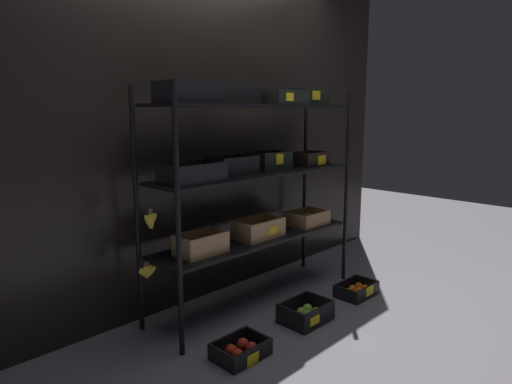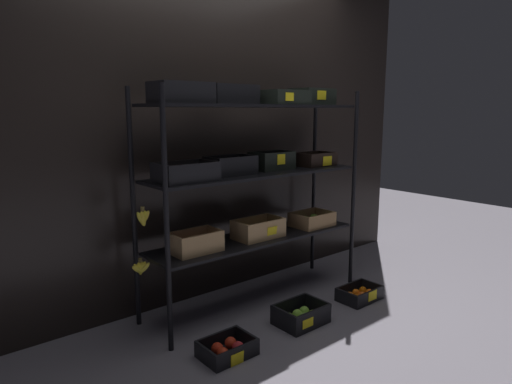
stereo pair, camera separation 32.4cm
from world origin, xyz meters
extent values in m
plane|color=slate|center=(0.00, 0.00, 0.00)|extent=(10.00, 10.00, 0.00)
cube|color=black|center=(0.00, 0.42, 1.42)|extent=(4.09, 0.12, 2.84)
cylinder|color=black|center=(-0.85, -0.22, 0.78)|extent=(0.03, 0.03, 1.57)
cylinder|color=black|center=(0.85, -0.22, 0.78)|extent=(0.03, 0.03, 1.57)
cylinder|color=black|center=(-0.85, 0.22, 0.78)|extent=(0.03, 0.03, 1.57)
cylinder|color=black|center=(0.85, 0.22, 0.78)|extent=(0.03, 0.03, 1.57)
cube|color=black|center=(0.00, 0.00, 0.49)|extent=(1.66, 0.40, 0.02)
cube|color=black|center=(0.00, 0.00, 0.97)|extent=(1.66, 0.40, 0.02)
cube|color=black|center=(0.00, 0.00, 1.45)|extent=(1.66, 0.40, 0.02)
cube|color=tan|center=(-0.54, -0.02, 0.51)|extent=(0.32, 0.20, 0.01)
cube|color=tan|center=(-0.54, -0.12, 0.58)|extent=(0.32, 0.02, 0.13)
cube|color=tan|center=(-0.54, 0.07, 0.58)|extent=(0.32, 0.02, 0.13)
cube|color=tan|center=(-0.69, -0.02, 0.58)|extent=(0.02, 0.17, 0.13)
cube|color=tan|center=(-0.38, -0.02, 0.58)|extent=(0.02, 0.17, 0.13)
sphere|color=orange|center=(-0.62, -0.05, 0.54)|extent=(0.06, 0.06, 0.06)
sphere|color=orange|center=(-0.54, -0.06, 0.54)|extent=(0.06, 0.06, 0.06)
sphere|color=orange|center=(-0.46, -0.05, 0.54)|extent=(0.06, 0.06, 0.06)
sphere|color=orange|center=(-0.61, 0.01, 0.54)|extent=(0.06, 0.06, 0.06)
sphere|color=orange|center=(-0.53, 0.00, 0.54)|extent=(0.06, 0.06, 0.06)
sphere|color=orange|center=(-0.46, 0.01, 0.54)|extent=(0.06, 0.06, 0.06)
cube|color=tan|center=(0.00, -0.03, 0.51)|extent=(0.36, 0.21, 0.01)
cube|color=tan|center=(0.00, -0.12, 0.58)|extent=(0.36, 0.02, 0.13)
cube|color=tan|center=(0.00, 0.07, 0.58)|extent=(0.36, 0.02, 0.13)
cube|color=tan|center=(-0.17, -0.03, 0.58)|extent=(0.02, 0.18, 0.13)
cube|color=tan|center=(0.17, -0.03, 0.58)|extent=(0.02, 0.18, 0.13)
ellipsoid|color=yellow|center=(-0.09, -0.05, 0.55)|extent=(0.06, 0.06, 0.08)
ellipsoid|color=yellow|center=(-0.03, -0.06, 0.55)|extent=(0.06, 0.06, 0.08)
ellipsoid|color=yellow|center=(0.03, -0.06, 0.55)|extent=(0.06, 0.06, 0.08)
ellipsoid|color=yellow|center=(0.11, -0.06, 0.55)|extent=(0.06, 0.06, 0.08)
ellipsoid|color=yellow|center=(-0.10, 0.01, 0.55)|extent=(0.06, 0.06, 0.08)
ellipsoid|color=yellow|center=(-0.03, 0.01, 0.55)|extent=(0.06, 0.06, 0.08)
ellipsoid|color=yellow|center=(0.04, 0.00, 0.55)|extent=(0.06, 0.06, 0.08)
ellipsoid|color=yellow|center=(0.10, 0.00, 0.55)|extent=(0.06, 0.06, 0.08)
cube|color=yellow|center=(0.04, -0.13, 0.57)|extent=(0.09, 0.01, 0.06)
cube|color=#A87F51|center=(0.55, -0.04, 0.51)|extent=(0.32, 0.24, 0.01)
cube|color=#A87F51|center=(0.55, -0.15, 0.56)|extent=(0.32, 0.02, 0.10)
cube|color=#A87F51|center=(0.55, 0.07, 0.56)|extent=(0.32, 0.02, 0.10)
cube|color=#A87F51|center=(0.40, -0.04, 0.56)|extent=(0.02, 0.21, 0.10)
cube|color=#A87F51|center=(0.70, -0.04, 0.56)|extent=(0.02, 0.21, 0.10)
sphere|color=#87BA37|center=(0.49, -0.08, 0.55)|extent=(0.07, 0.07, 0.07)
sphere|color=#8EC943|center=(0.61, -0.08, 0.55)|extent=(0.07, 0.07, 0.07)
sphere|color=#88B943|center=(0.50, -0.02, 0.55)|extent=(0.07, 0.07, 0.07)
sphere|color=#81B73B|center=(0.61, -0.01, 0.55)|extent=(0.07, 0.07, 0.07)
cube|color=black|center=(-0.61, -0.04, 0.99)|extent=(0.37, 0.24, 0.01)
cube|color=black|center=(-0.61, -0.16, 1.05)|extent=(0.37, 0.02, 0.11)
cube|color=black|center=(-0.61, 0.07, 1.05)|extent=(0.37, 0.02, 0.11)
cube|color=black|center=(-0.78, -0.04, 1.05)|extent=(0.02, 0.21, 0.11)
cube|color=black|center=(-0.43, -0.04, 1.05)|extent=(0.02, 0.21, 0.11)
sphere|color=orange|center=(-0.70, -0.08, 1.03)|extent=(0.07, 0.07, 0.07)
sphere|color=orange|center=(-0.60, -0.07, 1.03)|extent=(0.07, 0.07, 0.07)
sphere|color=orange|center=(-0.52, -0.08, 1.03)|extent=(0.07, 0.07, 0.07)
sphere|color=orange|center=(-0.70, -0.01, 1.03)|extent=(0.07, 0.07, 0.07)
sphere|color=orange|center=(-0.61, -0.01, 1.03)|extent=(0.07, 0.07, 0.07)
sphere|color=orange|center=(-0.52, -0.01, 1.03)|extent=(0.07, 0.07, 0.07)
cube|color=black|center=(-0.21, 0.03, 0.99)|extent=(0.33, 0.21, 0.01)
cube|color=black|center=(-0.21, -0.07, 1.05)|extent=(0.33, 0.02, 0.12)
cube|color=black|center=(-0.21, 0.12, 1.05)|extent=(0.33, 0.02, 0.12)
cube|color=black|center=(-0.36, 0.03, 1.05)|extent=(0.02, 0.18, 0.12)
cube|color=black|center=(-0.05, 0.03, 1.05)|extent=(0.02, 0.18, 0.12)
ellipsoid|color=brown|center=(-0.30, -0.01, 1.03)|extent=(0.05, 0.05, 0.07)
ellipsoid|color=brown|center=(-0.24, 0.00, 1.03)|extent=(0.05, 0.05, 0.07)
ellipsoid|color=brown|center=(-0.18, 0.00, 1.03)|extent=(0.05, 0.05, 0.07)
ellipsoid|color=brown|center=(-0.11, -0.01, 1.03)|extent=(0.05, 0.05, 0.07)
ellipsoid|color=brown|center=(-0.30, 0.05, 1.03)|extent=(0.05, 0.05, 0.07)
ellipsoid|color=brown|center=(-0.24, 0.06, 1.03)|extent=(0.05, 0.05, 0.07)
ellipsoid|color=brown|center=(-0.18, 0.06, 1.03)|extent=(0.05, 0.05, 0.07)
ellipsoid|color=brown|center=(-0.12, 0.06, 1.03)|extent=(0.05, 0.05, 0.07)
cube|color=black|center=(0.20, 0.05, 0.99)|extent=(0.31, 0.20, 0.01)
cube|color=black|center=(0.20, -0.04, 1.06)|extent=(0.31, 0.02, 0.12)
cube|color=black|center=(0.20, 0.14, 1.06)|extent=(0.31, 0.02, 0.12)
cube|color=black|center=(0.05, 0.05, 1.06)|extent=(0.02, 0.17, 0.12)
cube|color=black|center=(0.34, 0.05, 1.06)|extent=(0.02, 0.17, 0.12)
sphere|color=#572E4D|center=(0.11, 0.02, 1.02)|extent=(0.05, 0.05, 0.05)
sphere|color=#61244A|center=(0.17, 0.02, 1.02)|extent=(0.05, 0.05, 0.05)
sphere|color=#65194D|center=(0.23, 0.02, 1.02)|extent=(0.05, 0.05, 0.05)
sphere|color=#641E55|center=(0.29, 0.02, 1.02)|extent=(0.05, 0.05, 0.05)
sphere|color=#691E47|center=(0.11, 0.08, 1.02)|extent=(0.05, 0.05, 0.05)
sphere|color=#6C1E47|center=(0.17, 0.08, 1.02)|extent=(0.05, 0.05, 0.05)
sphere|color=#612153|center=(0.23, 0.08, 1.02)|extent=(0.05, 0.05, 0.05)
sphere|color=#591B58|center=(0.28, 0.08, 1.02)|extent=(0.05, 0.05, 0.05)
cube|color=yellow|center=(0.20, -0.05, 1.07)|extent=(0.08, 0.00, 0.08)
cube|color=black|center=(0.61, 0.00, 0.99)|extent=(0.31, 0.21, 0.01)
cube|color=black|center=(0.61, -0.10, 1.04)|extent=(0.31, 0.02, 0.10)
cube|color=black|center=(0.61, 0.09, 1.04)|extent=(0.31, 0.02, 0.10)
cube|color=black|center=(0.47, 0.00, 1.04)|extent=(0.02, 0.18, 0.10)
cube|color=black|center=(0.76, 0.00, 1.04)|extent=(0.02, 0.18, 0.10)
sphere|color=#DEB558|center=(0.56, -0.03, 1.03)|extent=(0.07, 0.07, 0.07)
sphere|color=gold|center=(0.66, -0.03, 1.03)|extent=(0.07, 0.07, 0.07)
sphere|color=#DBBE53|center=(0.57, 0.02, 1.03)|extent=(0.07, 0.07, 0.07)
sphere|color=#DDC656|center=(0.67, 0.03, 1.03)|extent=(0.07, 0.07, 0.07)
cube|color=yellow|center=(0.64, -0.11, 1.03)|extent=(0.10, 0.01, 0.07)
cube|color=black|center=(-0.62, -0.03, 1.47)|extent=(0.35, 0.24, 0.01)
cube|color=black|center=(-0.62, -0.14, 1.53)|extent=(0.35, 0.02, 0.12)
cube|color=black|center=(-0.62, 0.08, 1.53)|extent=(0.35, 0.02, 0.12)
cube|color=black|center=(-0.78, -0.03, 1.53)|extent=(0.02, 0.20, 0.12)
cube|color=black|center=(-0.45, -0.03, 1.53)|extent=(0.02, 0.20, 0.12)
ellipsoid|color=#ADC258|center=(-0.70, -0.07, 1.52)|extent=(0.07, 0.07, 0.09)
ellipsoid|color=#BBBF5B|center=(-0.61, -0.06, 1.52)|extent=(0.07, 0.07, 0.09)
ellipsoid|color=#A5B75A|center=(-0.53, -0.07, 1.52)|extent=(0.07, 0.07, 0.09)
ellipsoid|color=#B6BE4B|center=(-0.70, 0.00, 1.52)|extent=(0.07, 0.07, 0.09)
ellipsoid|color=#B8AF4E|center=(-0.61, 0.00, 1.52)|extent=(0.07, 0.07, 0.09)
ellipsoid|color=#AFBE54|center=(-0.54, 0.00, 1.52)|extent=(0.07, 0.07, 0.09)
cube|color=black|center=(-0.20, 0.06, 1.47)|extent=(0.36, 0.26, 0.01)
cube|color=black|center=(-0.20, -0.06, 1.53)|extent=(0.36, 0.02, 0.12)
cube|color=black|center=(-0.20, 0.18, 1.53)|extent=(0.36, 0.02, 0.12)
cube|color=black|center=(-0.37, 0.06, 1.53)|extent=(0.02, 0.23, 0.12)
cube|color=black|center=(-0.03, 0.06, 1.53)|extent=(0.02, 0.23, 0.12)
sphere|color=red|center=(-0.28, 0.02, 1.51)|extent=(0.07, 0.07, 0.07)
sphere|color=red|center=(-0.20, 0.02, 1.51)|extent=(0.07, 0.07, 0.07)
sphere|color=red|center=(-0.11, 0.02, 1.51)|extent=(0.07, 0.07, 0.07)
sphere|color=red|center=(-0.28, 0.10, 1.51)|extent=(0.07, 0.07, 0.07)
sphere|color=red|center=(-0.20, 0.10, 1.51)|extent=(0.07, 0.07, 0.07)
sphere|color=red|center=(-0.11, 0.10, 1.51)|extent=(0.07, 0.07, 0.07)
cube|color=black|center=(0.20, -0.06, 1.47)|extent=(0.33, 0.24, 0.01)
cube|color=black|center=(0.20, -0.17, 1.52)|extent=(0.33, 0.02, 0.09)
cube|color=black|center=(0.20, 0.05, 1.52)|extent=(0.33, 0.02, 0.09)
cube|color=black|center=(0.05, -0.06, 1.52)|extent=(0.02, 0.21, 0.09)
cube|color=black|center=(0.36, -0.06, 1.52)|extent=(0.02, 0.21, 0.09)
sphere|color=orange|center=(0.13, -0.09, 1.50)|extent=(0.06, 0.06, 0.06)
sphere|color=orange|center=(0.20, -0.10, 1.50)|extent=(0.06, 0.06, 0.06)
sphere|color=orange|center=(0.29, -0.10, 1.50)|extent=(0.06, 0.06, 0.06)
sphere|color=orange|center=(0.12, -0.02, 1.50)|extent=(0.06, 0.06, 0.06)
sphere|color=orange|center=(0.21, -0.02, 1.50)|extent=(0.06, 0.06, 0.06)
sphere|color=orange|center=(0.29, -0.03, 1.50)|extent=(0.06, 0.06, 0.06)
cube|color=yellow|center=(0.15, -0.18, 1.51)|extent=(0.08, 0.00, 0.06)
cube|color=black|center=(0.61, 0.04, 1.47)|extent=(0.32, 0.24, 0.01)
cube|color=black|center=(0.61, -0.07, 1.53)|extent=(0.32, 0.02, 0.12)
cube|color=black|center=(0.61, 0.15, 1.53)|extent=(0.32, 0.02, 0.12)
cube|color=black|center=(0.45, 0.04, 1.53)|extent=(0.02, 0.20, 0.12)
cube|color=black|center=(0.76, 0.04, 1.53)|extent=(0.02, 0.20, 0.12)
ellipsoid|color=yellow|center=(0.53, 0.00, 1.51)|extent=(0.06, 0.06, 0.08)
ellipsoid|color=yellow|center=(0.60, 0.00, 1.51)|extent=(0.06, 0.06, 0.08)
ellipsoid|color=yellow|center=(0.68, 0.00, 1.51)|extent=(0.06, 0.06, 0.08)
ellipsoid|color=yellow|center=(0.53, 0.08, 1.51)|extent=(0.06, 0.06, 0.08)
ellipsoid|color=yellow|center=(0.61, 0.08, 1.51)|extent=(0.06, 0.06, 0.08)
ellipsoid|color=yellow|center=(0.68, 0.08, 1.51)|extent=(0.06, 0.06, 0.08)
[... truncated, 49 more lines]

